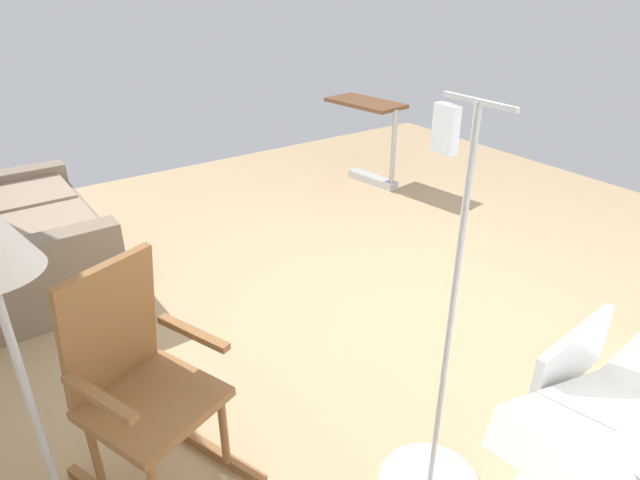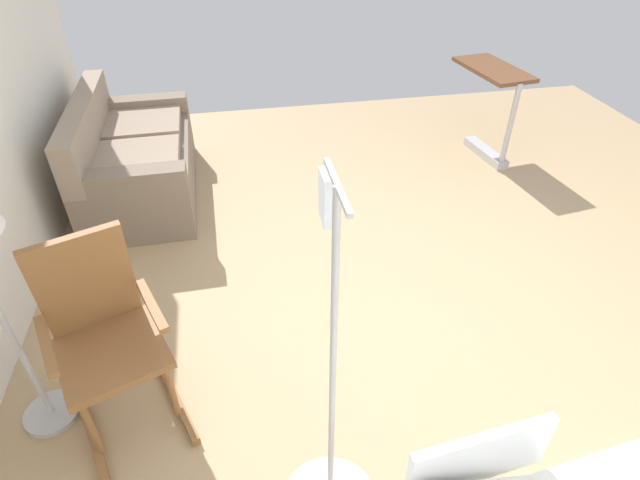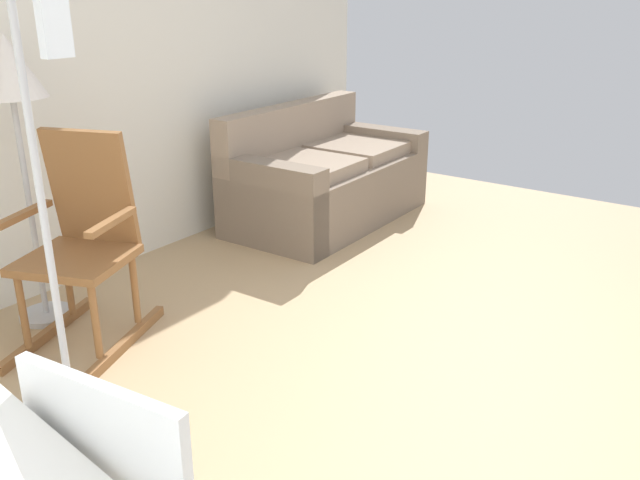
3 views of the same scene
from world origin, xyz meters
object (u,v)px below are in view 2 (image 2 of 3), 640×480
Objects in this scene: overbed_table at (492,102)px; iv_pole at (330,476)px; rocking_chair at (105,336)px; couch at (136,162)px.

iv_pole is (-3.09, 2.20, -0.28)m from overbed_table.
overbed_table is at bearing -53.51° from rocking_chair.
couch is at bearing 92.33° from overbed_table.
couch is 1.86× the size of overbed_table.
iv_pole is at bearing -160.20° from couch.
rocking_chair is (-2.20, -0.11, 0.20)m from couch.
iv_pole reaches higher than rocking_chair.
rocking_chair reaches higher than couch.
overbed_table is at bearing -87.67° from couch.
iv_pole is (-2.96, -1.06, -0.06)m from couch.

